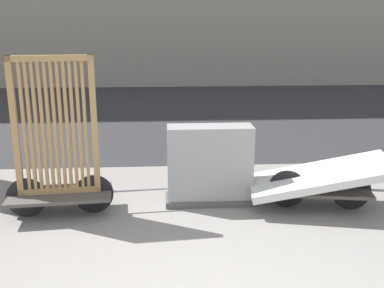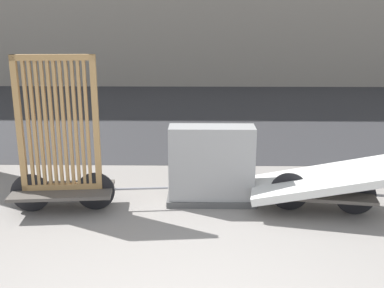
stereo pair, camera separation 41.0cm
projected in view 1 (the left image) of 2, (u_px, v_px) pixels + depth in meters
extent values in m
cube|color=#2D2D30|center=(176.00, 111.00, 12.13)|extent=(56.00, 9.76, 0.01)
cube|color=#4C4742|center=(60.00, 194.00, 5.47)|extent=(1.27, 0.73, 0.04)
cylinder|color=black|center=(94.00, 194.00, 5.53)|extent=(0.48, 0.08, 0.48)
cylinder|color=black|center=(27.00, 198.00, 5.41)|extent=(0.48, 0.08, 0.48)
cylinder|color=gray|center=(140.00, 190.00, 5.61)|extent=(0.70, 0.09, 0.03)
cube|color=#A87F4C|center=(60.00, 190.00, 5.45)|extent=(0.98, 0.16, 0.07)
cube|color=#A87F4C|center=(50.00, 58.00, 5.05)|extent=(0.98, 0.16, 0.07)
cube|color=#A87F4C|center=(15.00, 128.00, 5.18)|extent=(0.08, 0.08, 1.65)
cube|color=#A87F4C|center=(94.00, 125.00, 5.32)|extent=(0.08, 0.08, 1.65)
cube|color=#A87F4C|center=(24.00, 128.00, 5.20)|extent=(0.04, 0.05, 1.58)
cube|color=#A87F4C|center=(30.00, 127.00, 5.21)|extent=(0.04, 0.05, 1.58)
cube|color=#A87F4C|center=(37.00, 127.00, 5.22)|extent=(0.04, 0.05, 1.58)
cube|color=#A87F4C|center=(43.00, 127.00, 5.23)|extent=(0.04, 0.05, 1.58)
cube|color=#A87F4C|center=(49.00, 127.00, 5.24)|extent=(0.04, 0.05, 1.58)
cube|color=#A87F4C|center=(55.00, 127.00, 5.25)|extent=(0.04, 0.05, 1.58)
cube|color=#A87F4C|center=(61.00, 126.00, 5.26)|extent=(0.04, 0.05, 1.58)
cube|color=#A87F4C|center=(67.00, 126.00, 5.27)|extent=(0.04, 0.05, 1.58)
cube|color=#A87F4C|center=(73.00, 126.00, 5.28)|extent=(0.04, 0.05, 1.58)
cube|color=#A87F4C|center=(79.00, 126.00, 5.29)|extent=(0.04, 0.05, 1.58)
cube|color=#A87F4C|center=(85.00, 126.00, 5.30)|extent=(0.04, 0.05, 1.58)
cube|color=#4C4742|center=(319.00, 188.00, 5.66)|extent=(1.30, 0.81, 0.04)
cylinder|color=black|center=(351.00, 191.00, 5.63)|extent=(0.48, 0.11, 0.48)
cylinder|color=black|center=(287.00, 189.00, 5.70)|extent=(0.48, 0.11, 0.48)
cube|color=silver|center=(320.00, 176.00, 5.62)|extent=(1.84, 1.16, 0.49)
cube|color=#4C4C4C|center=(209.00, 199.00, 5.90)|extent=(1.15, 0.43, 0.08)
cube|color=gray|center=(210.00, 165.00, 5.78)|extent=(1.09, 0.37, 1.03)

